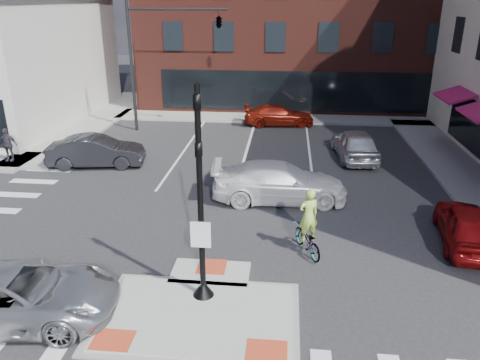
# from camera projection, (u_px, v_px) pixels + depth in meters

# --- Properties ---
(ground) EXTENTS (120.00, 120.00, 0.00)m
(ground) POSITION_uv_depth(u_px,v_px,m) (201.00, 307.00, 12.98)
(ground) COLOR #28282B
(ground) RESTS_ON ground
(refuge_island) EXTENTS (5.40, 4.65, 0.13)m
(refuge_island) POSITION_uv_depth(u_px,v_px,m) (199.00, 311.00, 12.72)
(refuge_island) COLOR gray
(refuge_island) RESTS_ON ground
(sidewalk_e) EXTENTS (3.00, 24.00, 0.15)m
(sidewalk_e) POSITION_uv_depth(u_px,v_px,m) (475.00, 185.00, 21.20)
(sidewalk_e) COLOR gray
(sidewalk_e) RESTS_ON ground
(sidewalk_n) EXTENTS (26.00, 3.00, 0.15)m
(sidewalk_n) POSITION_uv_depth(u_px,v_px,m) (298.00, 118.00, 33.06)
(sidewalk_n) COLOR gray
(sidewalk_n) RESTS_ON ground
(building_n) EXTENTS (24.40, 18.40, 15.50)m
(building_n) POSITION_uv_depth(u_px,v_px,m) (301.00, 1.00, 39.52)
(building_n) COLOR #55221A
(building_n) RESTS_ON ground
(building_far_left) EXTENTS (10.00, 12.00, 10.00)m
(building_far_left) POSITION_uv_depth(u_px,v_px,m) (242.00, 23.00, 59.75)
(building_far_left) COLOR slate
(building_far_left) RESTS_ON ground
(building_far_right) EXTENTS (12.00, 12.00, 12.00)m
(building_far_right) POSITION_uv_depth(u_px,v_px,m) (344.00, 15.00, 60.01)
(building_far_right) COLOR brown
(building_far_right) RESTS_ON ground
(signal_pole) EXTENTS (0.60, 0.60, 5.98)m
(signal_pole) POSITION_uv_depth(u_px,v_px,m) (201.00, 224.00, 12.49)
(signal_pole) COLOR black
(signal_pole) RESTS_ON refuge_island
(mast_arm_signal) EXTENTS (6.10, 2.24, 8.00)m
(mast_arm_signal) POSITION_uv_depth(u_px,v_px,m) (194.00, 30.00, 27.74)
(mast_arm_signal) COLOR black
(mast_arm_signal) RESTS_ON ground
(silver_suv) EXTENTS (5.68, 3.12, 1.51)m
(silver_suv) POSITION_uv_depth(u_px,v_px,m) (14.00, 295.00, 12.23)
(silver_suv) COLOR #A9ABB1
(silver_suv) RESTS_ON ground
(red_sedan) EXTENTS (2.30, 4.49, 1.46)m
(red_sedan) POSITION_uv_depth(u_px,v_px,m) (468.00, 225.00, 16.04)
(red_sedan) COLOR #980D0F
(red_sedan) RESTS_ON ground
(white_pickup) EXTENTS (5.75, 2.65, 1.63)m
(white_pickup) POSITION_uv_depth(u_px,v_px,m) (279.00, 182.00, 19.55)
(white_pickup) COLOR white
(white_pickup) RESTS_ON ground
(bg_car_dark) EXTENTS (4.97, 2.43, 1.57)m
(bg_car_dark) POSITION_uv_depth(u_px,v_px,m) (96.00, 151.00, 23.59)
(bg_car_dark) COLOR black
(bg_car_dark) RESTS_ON ground
(bg_car_silver) EXTENTS (2.30, 4.88, 1.61)m
(bg_car_silver) POSITION_uv_depth(u_px,v_px,m) (355.00, 144.00, 24.71)
(bg_car_silver) COLOR silver
(bg_car_silver) RESTS_ON ground
(bg_car_red) EXTENTS (4.83, 2.40, 1.35)m
(bg_car_red) POSITION_uv_depth(u_px,v_px,m) (279.00, 115.00, 31.32)
(bg_car_red) COLOR maroon
(bg_car_red) RESTS_ON ground
(cyclist) EXTENTS (1.32, 1.95, 2.30)m
(cyclist) POSITION_uv_depth(u_px,v_px,m) (308.00, 232.00, 15.48)
(cyclist) COLOR #3F3F44
(cyclist) RESTS_ON ground
(pedestrian_b) EXTENTS (1.02, 0.45, 1.72)m
(pedestrian_b) POSITION_uv_depth(u_px,v_px,m) (7.00, 145.00, 23.89)
(pedestrian_b) COLOR #322E38
(pedestrian_b) RESTS_ON sidewalk_nw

